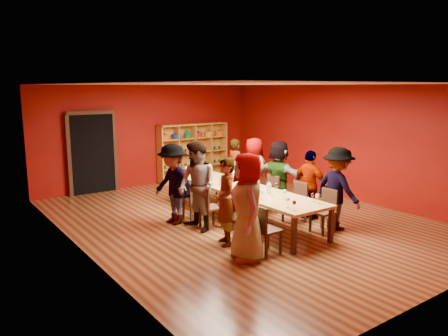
# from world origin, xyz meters

# --- Properties ---
(room_shell) EXTENTS (7.10, 9.10, 3.04)m
(room_shell) POSITION_xyz_m (0.00, 0.00, 1.50)
(room_shell) COLOR #4E2914
(room_shell) RESTS_ON ground
(tasting_table) EXTENTS (1.10, 4.50, 0.75)m
(tasting_table) POSITION_xyz_m (0.00, 0.00, 0.70)
(tasting_table) COLOR tan
(tasting_table) RESTS_ON ground
(doorway) EXTENTS (1.40, 0.17, 2.30)m
(doorway) POSITION_xyz_m (-1.80, 4.43, 1.12)
(doorway) COLOR black
(doorway) RESTS_ON ground
(shelving_unit) EXTENTS (2.40, 0.40, 1.80)m
(shelving_unit) POSITION_xyz_m (1.40, 4.32, 0.98)
(shelving_unit) COLOR #BB7D2A
(shelving_unit) RESTS_ON ground
(chair_person_left_0) EXTENTS (0.42, 0.42, 0.89)m
(chair_person_left_0) POSITION_xyz_m (-0.91, -1.84, 0.50)
(chair_person_left_0) COLOR black
(chair_person_left_0) RESTS_ON ground
(person_left_0) EXTENTS (0.82, 1.03, 1.86)m
(person_left_0) POSITION_xyz_m (-1.29, -1.84, 0.93)
(person_left_0) COLOR tan
(person_left_0) RESTS_ON ground
(chair_person_left_1) EXTENTS (0.42, 0.42, 0.89)m
(chair_person_left_1) POSITION_xyz_m (-0.91, -1.06, 0.50)
(chair_person_left_1) COLOR black
(chair_person_left_1) RESTS_ON ground
(person_left_1) EXTENTS (0.62, 0.72, 1.67)m
(person_left_1) POSITION_xyz_m (-1.18, -1.06, 0.83)
(person_left_1) COLOR #454549
(person_left_1) RESTS_ON ground
(chair_person_left_2) EXTENTS (0.42, 0.42, 0.89)m
(chair_person_left_2) POSITION_xyz_m (-0.91, -0.05, 0.50)
(chair_person_left_2) COLOR black
(chair_person_left_2) RESTS_ON ground
(person_left_2) EXTENTS (0.53, 0.92, 1.87)m
(person_left_2) POSITION_xyz_m (-1.17, -0.05, 0.93)
(person_left_2) COLOR #546FAE
(person_left_2) RESTS_ON ground
(chair_person_left_3) EXTENTS (0.42, 0.42, 0.89)m
(chair_person_left_3) POSITION_xyz_m (-0.91, 0.65, 0.50)
(chair_person_left_3) COLOR black
(chair_person_left_3) RESTS_ON ground
(person_left_3) EXTENTS (0.63, 1.19, 1.76)m
(person_left_3) POSITION_xyz_m (-1.34, 0.65, 0.88)
(person_left_3) COLOR beige
(person_left_3) RESTS_ON ground
(chair_person_right_0) EXTENTS (0.42, 0.42, 0.89)m
(chair_person_right_0) POSITION_xyz_m (0.91, -1.66, 0.50)
(chair_person_right_0) COLOR black
(chair_person_right_0) RESTS_ON ground
(person_right_0) EXTENTS (0.55, 1.15, 1.73)m
(person_right_0) POSITION_xyz_m (1.26, -1.66, 0.87)
(person_right_0) COLOR #46464B
(person_right_0) RESTS_ON ground
(chair_person_right_1) EXTENTS (0.42, 0.42, 0.89)m
(chair_person_right_1) POSITION_xyz_m (0.91, -0.84, 0.50)
(chair_person_right_1) COLOR black
(chair_person_right_1) RESTS_ON ground
(person_right_1) EXTENTS (0.51, 0.95, 1.56)m
(person_right_1) POSITION_xyz_m (1.30, -0.84, 0.78)
(person_right_1) COLOR #CB8893
(person_right_1) RESTS_ON ground
(chair_person_right_2) EXTENTS (0.42, 0.42, 0.89)m
(chair_person_right_2) POSITION_xyz_m (0.91, 0.07, 0.50)
(chair_person_right_2) COLOR black
(chair_person_right_2) RESTS_ON ground
(person_right_2) EXTENTS (0.67, 1.63, 1.70)m
(person_right_2) POSITION_xyz_m (1.19, 0.07, 0.85)
(person_right_2) COLOR #C5848C
(person_right_2) RESTS_ON ground
(chair_person_right_3) EXTENTS (0.42, 0.42, 0.89)m
(chair_person_right_3) POSITION_xyz_m (0.91, 1.05, 0.50)
(chair_person_right_3) COLOR black
(chair_person_right_3) RESTS_ON ground
(person_right_3) EXTENTS (0.53, 0.86, 1.67)m
(person_right_3) POSITION_xyz_m (1.24, 1.05, 0.83)
(person_right_3) COLOR #4B4B50
(person_right_3) RESTS_ON ground
(chair_person_right_4) EXTENTS (0.42, 0.42, 0.89)m
(chair_person_right_4) POSITION_xyz_m (0.91, 1.73, 0.50)
(chair_person_right_4) COLOR black
(chair_person_right_4) RESTS_ON ground
(person_right_4) EXTENTS (0.43, 0.59, 1.59)m
(person_right_4) POSITION_xyz_m (1.16, 1.73, 0.79)
(person_right_4) COLOR #545459
(person_right_4) RESTS_ON ground
(wine_glass_0) EXTENTS (0.07, 0.07, 0.18)m
(wine_glass_0) POSITION_xyz_m (0.37, -1.91, 0.88)
(wine_glass_0) COLOR silver
(wine_glass_0) RESTS_ON tasting_table
(wine_glass_1) EXTENTS (0.08, 0.08, 0.20)m
(wine_glass_1) POSITION_xyz_m (0.07, 0.38, 0.89)
(wine_glass_1) COLOR silver
(wine_glass_1) RESTS_ON tasting_table
(wine_glass_2) EXTENTS (0.08, 0.08, 0.20)m
(wine_glass_2) POSITION_xyz_m (-0.30, -1.80, 0.89)
(wine_glass_2) COLOR silver
(wine_glass_2) RESTS_ON tasting_table
(wine_glass_3) EXTENTS (0.07, 0.07, 0.19)m
(wine_glass_3) POSITION_xyz_m (-0.34, 0.79, 0.88)
(wine_glass_3) COLOR silver
(wine_glass_3) RESTS_ON tasting_table
(wine_glass_4) EXTENTS (0.07, 0.07, 0.18)m
(wine_glass_4) POSITION_xyz_m (-0.36, -0.87, 0.88)
(wine_glass_4) COLOR silver
(wine_glass_4) RESTS_ON tasting_table
(wine_glass_5) EXTENTS (0.08, 0.08, 0.19)m
(wine_glass_5) POSITION_xyz_m (0.33, 0.99, 0.89)
(wine_glass_5) COLOR silver
(wine_glass_5) RESTS_ON tasting_table
(wine_glass_6) EXTENTS (0.08, 0.08, 0.20)m
(wine_glass_6) POSITION_xyz_m (0.34, -0.79, 0.90)
(wine_glass_6) COLOR silver
(wine_glass_6) RESTS_ON tasting_table
(wine_glass_7) EXTENTS (0.07, 0.07, 0.18)m
(wine_glass_7) POSITION_xyz_m (0.36, -1.79, 0.88)
(wine_glass_7) COLOR silver
(wine_glass_7) RESTS_ON tasting_table
(wine_glass_8) EXTENTS (0.07, 0.07, 0.18)m
(wine_glass_8) POSITION_xyz_m (0.30, 1.84, 0.88)
(wine_glass_8) COLOR silver
(wine_glass_8) RESTS_ON tasting_table
(wine_glass_9) EXTENTS (0.08, 0.08, 0.19)m
(wine_glass_9) POSITION_xyz_m (-0.29, 0.01, 0.89)
(wine_glass_9) COLOR silver
(wine_glass_9) RESTS_ON tasting_table
(wine_glass_10) EXTENTS (0.08, 0.08, 0.21)m
(wine_glass_10) POSITION_xyz_m (0.28, 1.72, 0.90)
(wine_glass_10) COLOR silver
(wine_glass_10) RESTS_ON tasting_table
(wine_glass_11) EXTENTS (0.07, 0.07, 0.18)m
(wine_glass_11) POSITION_xyz_m (-0.32, 1.04, 0.88)
(wine_glass_11) COLOR silver
(wine_glass_11) RESTS_ON tasting_table
(wine_glass_12) EXTENTS (0.08, 0.08, 0.20)m
(wine_glass_12) POSITION_xyz_m (-0.34, 1.73, 0.90)
(wine_glass_12) COLOR silver
(wine_glass_12) RESTS_ON tasting_table
(wine_glass_13) EXTENTS (0.08, 0.08, 0.21)m
(wine_glass_13) POSITION_xyz_m (0.03, -1.37, 0.90)
(wine_glass_13) COLOR silver
(wine_glass_13) RESTS_ON tasting_table
(wine_glass_14) EXTENTS (0.07, 0.07, 0.18)m
(wine_glass_14) POSITION_xyz_m (-0.30, -1.06, 0.88)
(wine_glass_14) COLOR silver
(wine_glass_14) RESTS_ON tasting_table
(wine_glass_15) EXTENTS (0.08, 0.08, 0.21)m
(wine_glass_15) POSITION_xyz_m (-0.37, -0.02, 0.90)
(wine_glass_15) COLOR silver
(wine_glass_15) RESTS_ON tasting_table
(wine_glass_16) EXTENTS (0.08, 0.08, 0.19)m
(wine_glass_16) POSITION_xyz_m (-0.15, 1.25, 0.89)
(wine_glass_16) COLOR silver
(wine_glass_16) RESTS_ON tasting_table
(wine_glass_17) EXTENTS (0.09, 0.09, 0.22)m
(wine_glass_17) POSITION_xyz_m (0.36, 0.76, 0.91)
(wine_glass_17) COLOR silver
(wine_glass_17) RESTS_ON tasting_table
(wine_glass_18) EXTENTS (0.09, 0.09, 0.22)m
(wine_glass_18) POSITION_xyz_m (0.28, 0.06, 0.91)
(wine_glass_18) COLOR silver
(wine_glass_18) RESTS_ON tasting_table
(wine_glass_19) EXTENTS (0.08, 0.08, 0.20)m
(wine_glass_19) POSITION_xyz_m (-0.02, -0.41, 0.90)
(wine_glass_19) COLOR silver
(wine_glass_19) RESTS_ON tasting_table
(wine_glass_20) EXTENTS (0.08, 0.08, 0.21)m
(wine_glass_20) POSITION_xyz_m (0.35, -0.16, 0.90)
(wine_glass_20) COLOR silver
(wine_glass_20) RESTS_ON tasting_table
(wine_glass_21) EXTENTS (0.07, 0.07, 0.18)m
(wine_glass_21) POSITION_xyz_m (-0.33, -2.00, 0.88)
(wine_glass_21) COLOR silver
(wine_glass_21) RESTS_ON tasting_table
(wine_glass_22) EXTENTS (0.09, 0.09, 0.22)m
(wine_glass_22) POSITION_xyz_m (-0.27, 1.91, 0.91)
(wine_glass_22) COLOR silver
(wine_glass_22) RESTS_ON tasting_table
(spittoon_bowl) EXTENTS (0.32, 0.32, 0.18)m
(spittoon_bowl) POSITION_xyz_m (0.04, -0.04, 0.82)
(spittoon_bowl) COLOR silver
(spittoon_bowl) RESTS_ON tasting_table
(carafe_a) EXTENTS (0.12, 0.12, 0.25)m
(carafe_a) POSITION_xyz_m (-0.22, 0.44, 0.86)
(carafe_a) COLOR silver
(carafe_a) RESTS_ON tasting_table
(carafe_b) EXTENTS (0.13, 0.13, 0.25)m
(carafe_b) POSITION_xyz_m (0.09, -0.83, 0.86)
(carafe_b) COLOR silver
(carafe_b) RESTS_ON tasting_table
(wine_bottle) EXTENTS (0.09, 0.09, 0.35)m
(wine_bottle) POSITION_xyz_m (0.08, 1.91, 0.88)
(wine_bottle) COLOR #13341A
(wine_bottle) RESTS_ON tasting_table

